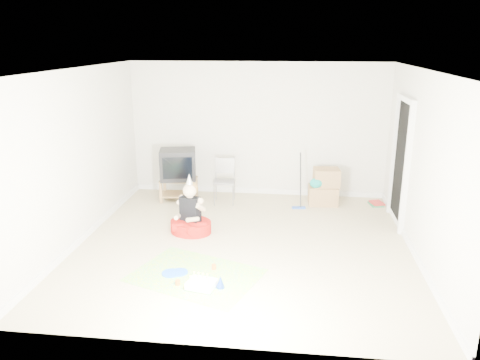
# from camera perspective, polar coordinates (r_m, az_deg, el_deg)

# --- Properties ---
(ground) EXTENTS (5.00, 5.00, 0.00)m
(ground) POSITION_cam_1_polar(r_m,az_deg,el_deg) (7.20, 0.42, -7.83)
(ground) COLOR #C1B28B
(ground) RESTS_ON ground
(doorway_recess) EXTENTS (0.02, 0.90, 2.05)m
(doorway_recess) POSITION_cam_1_polar(r_m,az_deg,el_deg) (8.14, 19.05, 1.84)
(doorway_recess) COLOR black
(doorway_recess) RESTS_ON ground
(tv_stand) EXTENTS (0.72, 0.48, 0.43)m
(tv_stand) POSITION_cam_1_polar(r_m,az_deg,el_deg) (9.09, -7.46, -0.89)
(tv_stand) COLOR olive
(tv_stand) RESTS_ON ground
(crt_tv) EXTENTS (0.76, 0.67, 0.57)m
(crt_tv) POSITION_cam_1_polar(r_m,az_deg,el_deg) (8.97, -7.57, 1.90)
(crt_tv) COLOR black
(crt_tv) RESTS_ON tv_stand
(folding_chair) EXTENTS (0.41, 0.40, 0.86)m
(folding_chair) POSITION_cam_1_polar(r_m,az_deg,el_deg) (8.82, -1.93, -0.21)
(folding_chair) COLOR gray
(folding_chair) RESTS_ON ground
(cardboard_boxes) EXTENTS (0.58, 0.46, 0.68)m
(cardboard_boxes) POSITION_cam_1_polar(r_m,az_deg,el_deg) (8.92, 10.21, -0.88)
(cardboard_boxes) COLOR #9A754A
(cardboard_boxes) RESTS_ON ground
(floor_mop) EXTENTS (0.25, 0.34, 0.99)m
(floor_mop) POSITION_cam_1_polar(r_m,az_deg,el_deg) (8.63, 7.22, -1.81)
(floor_mop) COLOR blue
(floor_mop) RESTS_ON ground
(book_pile) EXTENTS (0.28, 0.32, 0.06)m
(book_pile) POSITION_cam_1_polar(r_m,az_deg,el_deg) (9.18, 16.31, -2.77)
(book_pile) COLOR #2A7E4D
(book_pile) RESTS_ON ground
(seated_woman) EXTENTS (0.87, 0.87, 0.98)m
(seated_woman) POSITION_cam_1_polar(r_m,az_deg,el_deg) (7.59, -6.04, -4.83)
(seated_woman) COLOR #B01610
(seated_woman) RESTS_ON ground
(party_mat) EXTENTS (1.90, 1.64, 0.01)m
(party_mat) POSITION_cam_1_polar(r_m,az_deg,el_deg) (6.34, -5.45, -11.46)
(party_mat) COLOR #FF3584
(party_mat) RESTS_ON ground
(birthday_cake) EXTENTS (0.39, 0.34, 0.16)m
(birthday_cake) POSITION_cam_1_polar(r_m,az_deg,el_deg) (6.02, -4.72, -12.61)
(birthday_cake) COLOR white
(birthday_cake) RESTS_ON party_mat
(blue_plate_near) EXTENTS (0.26, 0.26, 0.01)m
(blue_plate_near) POSITION_cam_1_polar(r_m,az_deg,el_deg) (6.41, -7.43, -11.09)
(blue_plate_near) COLOR blue
(blue_plate_near) RESTS_ON party_mat
(blue_plate_far) EXTENTS (0.30, 0.30, 0.01)m
(blue_plate_far) POSITION_cam_1_polar(r_m,az_deg,el_deg) (6.41, -8.40, -11.17)
(blue_plate_far) COLOR blue
(blue_plate_far) RESTS_ON party_mat
(orange_cup_near) EXTENTS (0.07, 0.07, 0.07)m
(orange_cup_near) POSITION_cam_1_polar(r_m,az_deg,el_deg) (6.45, -3.21, -10.52)
(orange_cup_near) COLOR orange
(orange_cup_near) RESTS_ON party_mat
(orange_cup_far) EXTENTS (0.09, 0.09, 0.07)m
(orange_cup_far) POSITION_cam_1_polar(r_m,az_deg,el_deg) (6.11, -7.61, -12.29)
(orange_cup_far) COLOR orange
(orange_cup_far) RESTS_ON party_mat
(blue_party_hat) EXTENTS (0.12, 0.12, 0.16)m
(blue_party_hat) POSITION_cam_1_polar(r_m,az_deg,el_deg) (5.99, -2.40, -12.32)
(blue_party_hat) COLOR blue
(blue_party_hat) RESTS_ON party_mat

